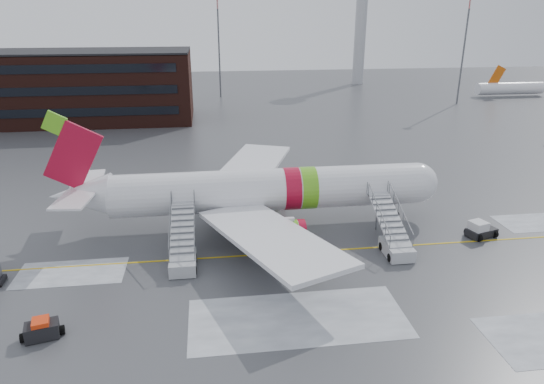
{
  "coord_description": "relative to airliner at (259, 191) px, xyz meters",
  "views": [
    {
      "loc": [
        -11.15,
        -36.02,
        18.6
      ],
      "look_at": [
        -5.97,
        2.79,
        4.0
      ],
      "focal_mm": 32.0,
      "sensor_mm": 36.0,
      "label": 1
    }
  ],
  "objects": [
    {
      "name": "ground",
      "position": [
        6.92,
        -4.79,
        -3.42
      ],
      "size": [
        260.0,
        260.0,
        0.0
      ],
      "primitive_type": "plane",
      "color": "#494C4F",
      "rests_on": "ground"
    },
    {
      "name": "airliner",
      "position": [
        0.0,
        0.0,
        0.0
      ],
      "size": [
        35.03,
        32.97,
        11.18
      ],
      "color": "white",
      "rests_on": "ground"
    },
    {
      "name": "airstair_fwd",
      "position": [
        10.45,
        -6.54,
        -2.35
      ],
      "size": [
        2.05,
        7.7,
        3.48
      ],
      "color": "#B5B8BD",
      "rests_on": "ground"
    },
    {
      "name": "airstair_aft",
      "position": [
        -6.65,
        -6.54,
        -2.35
      ],
      "size": [
        2.05,
        7.7,
        3.48
      ],
      "color": "#AAADB1",
      "rests_on": "ground"
    },
    {
      "name": "pushback_tug",
      "position": [
        19.0,
        -4.95,
        -2.76
      ],
      "size": [
        2.89,
        2.49,
        1.49
      ],
      "color": "black",
      "rests_on": "ground"
    },
    {
      "name": "baggage_tractor",
      "position": [
        -14.78,
        -14.7,
        -2.87
      ],
      "size": [
        2.59,
        1.56,
        1.29
      ],
      "color": "black",
      "rests_on": "ground"
    },
    {
      "name": "terminal_building",
      "position": [
        -38.08,
        50.19,
        2.78
      ],
      "size": [
        62.0,
        16.11,
        12.3
      ],
      "color": "#3F1E16",
      "rests_on": "ground"
    },
    {
      "name": "control_tower",
      "position": [
        36.92,
        90.21,
        15.33
      ],
      "size": [
        6.4,
        6.4,
        30.0
      ],
      "color": "#B2B5BA",
      "rests_on": "ground"
    },
    {
      "name": "light_mast_far_ne",
      "position": [
        48.92,
        57.21,
        10.42
      ],
      "size": [
        1.2,
        1.2,
        24.25
      ],
      "color": "#595B60",
      "rests_on": "ground"
    },
    {
      "name": "light_mast_far_n",
      "position": [
        -1.08,
        73.21,
        10.42
      ],
      "size": [
        1.2,
        1.2,
        24.25
      ],
      "color": "#595B60",
      "rests_on": "ground"
    },
    {
      "name": "distant_aircraft",
      "position": [
        69.42,
        59.21,
        -3.42
      ],
      "size": [
        35.0,
        18.0,
        8.0
      ],
      "primitive_type": null,
      "color": "#D8590C",
      "rests_on": "ground"
    }
  ]
}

